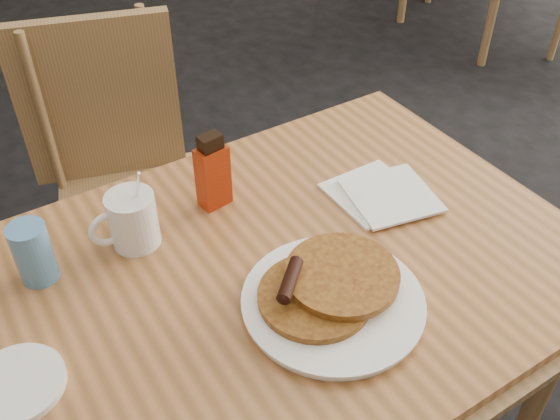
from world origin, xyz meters
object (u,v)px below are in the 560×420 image
(chair_main_far, at_px, (121,163))
(blue_tumbler, at_px, (33,253))
(pancake_plate, at_px, (331,296))
(coffee_mug, at_px, (131,220))
(main_table, at_px, (263,289))
(syrup_bottle, at_px, (213,173))

(chair_main_far, xyz_separation_m, blue_tumbler, (-0.32, -0.53, 0.25))
(chair_main_far, height_order, pancake_plate, chair_main_far)
(coffee_mug, height_order, blue_tumbler, coffee_mug)
(pancake_plate, xyz_separation_m, coffee_mug, (-0.22, 0.32, 0.04))
(main_table, height_order, pancake_plate, pancake_plate)
(chair_main_far, height_order, blue_tumbler, chair_main_far)
(chair_main_far, bearing_deg, pancake_plate, -67.98)
(chair_main_far, relative_size, syrup_bottle, 5.78)
(main_table, bearing_deg, syrup_bottle, 85.01)
(chair_main_far, bearing_deg, main_table, -71.74)
(main_table, distance_m, blue_tumbler, 0.40)
(chair_main_far, distance_m, pancake_plate, 0.88)
(chair_main_far, bearing_deg, syrup_bottle, -68.98)
(pancake_plate, relative_size, coffee_mug, 1.83)
(pancake_plate, bearing_deg, chair_main_far, 95.23)
(chair_main_far, xyz_separation_m, coffee_mug, (-0.14, -0.53, 0.25))
(pancake_plate, height_order, syrup_bottle, syrup_bottle)
(blue_tumbler, bearing_deg, main_table, -30.75)
(main_table, xyz_separation_m, chair_main_far, (-0.02, 0.72, -0.15))
(main_table, height_order, coffee_mug, coffee_mug)
(coffee_mug, bearing_deg, chair_main_far, 89.80)
(syrup_bottle, bearing_deg, chair_main_far, 85.78)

